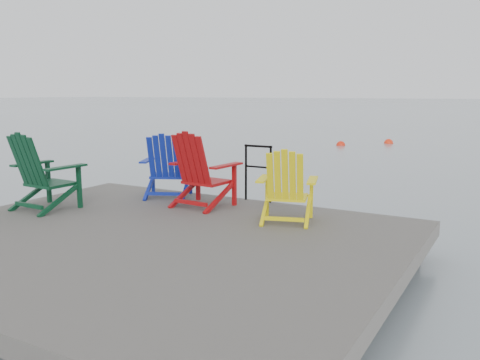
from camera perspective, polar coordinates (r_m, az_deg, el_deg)
The scene contains 9 objects.
ground at distance 6.45m, azimuth -10.31°, elevation -10.44°, with size 400.00×400.00×0.00m, color slate.
dock at distance 6.34m, azimuth -10.40°, elevation -7.49°, with size 6.00×5.00×1.40m.
handrail at distance 8.05m, azimuth 2.05°, elevation 1.42°, with size 0.48×0.04×0.90m.
chair_green at distance 7.98m, azimuth -21.37°, elevation 0.88°, with size 0.93×0.86×1.13m.
chair_blue at distance 8.43m, azimuth -8.21°, elevation 1.59°, with size 1.02×0.98×1.04m.
chair_red at distance 7.64m, azimuth -4.43°, elevation 1.15°, with size 0.95×0.89×1.13m.
chair_yellow at distance 6.74m, azimuth 5.25°, elevation -0.67°, with size 0.92×0.88×0.98m.
buoy_a at distance 22.02m, azimuth 11.24°, elevation 3.83°, with size 0.38×0.38×0.38m, color red.
buoy_b at distance 23.43m, azimuth 16.34°, elevation 3.97°, with size 0.40×0.40×0.40m, color red.
Camera 1 is at (3.91, -4.62, 2.21)m, focal length 38.00 mm.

